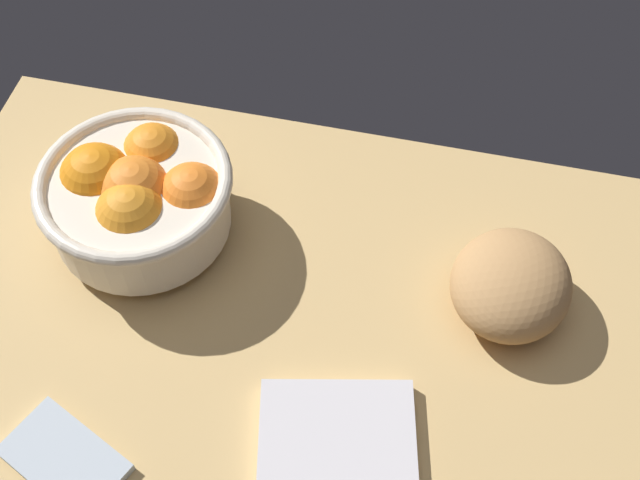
# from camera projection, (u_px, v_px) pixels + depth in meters

# --- Properties ---
(ground_plane) EXTENTS (0.81, 0.60, 0.03)m
(ground_plane) POSITION_uv_depth(u_px,v_px,m) (263.00, 339.00, 0.89)
(ground_plane) COLOR tan
(fruit_bowl) EXTENTS (0.21, 0.21, 0.11)m
(fruit_bowl) POSITION_uv_depth(u_px,v_px,m) (138.00, 195.00, 0.90)
(fruit_bowl) COLOR silver
(fruit_bowl) RESTS_ON ground
(bread_loaf) EXTENTS (0.15, 0.16, 0.08)m
(bread_loaf) POSITION_uv_depth(u_px,v_px,m) (511.00, 285.00, 0.86)
(bread_loaf) COLOR tan
(bread_loaf) RESTS_ON ground
(napkin_folded) EXTENTS (0.17, 0.14, 0.02)m
(napkin_folded) POSITION_uv_depth(u_px,v_px,m) (337.00, 436.00, 0.80)
(napkin_folded) COLOR silver
(napkin_folded) RESTS_ON ground
(napkin_spare) EXTENTS (0.13, 0.11, 0.01)m
(napkin_spare) POSITION_uv_depth(u_px,v_px,m) (65.00, 460.00, 0.79)
(napkin_spare) COLOR #B0BCC7
(napkin_spare) RESTS_ON ground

